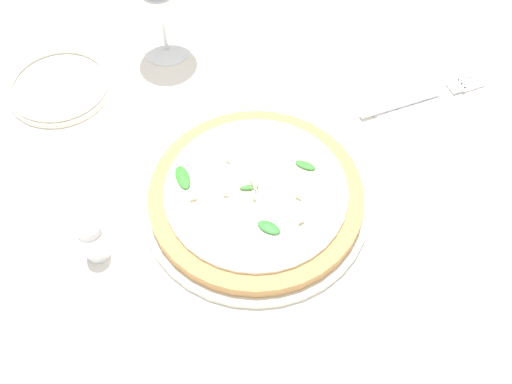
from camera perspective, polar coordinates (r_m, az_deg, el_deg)
name	(u,v)px	position (r m, az deg, el deg)	size (l,w,h in m)	color
ground_plane	(242,187)	(0.83, -1.38, 0.45)	(6.00, 6.00, 0.00)	silver
pizza_arugula_main	(256,198)	(0.80, -0.01, -0.53)	(0.31, 0.31, 0.05)	silver
napkin	(418,100)	(0.96, 15.13, 8.45)	(0.16, 0.12, 0.01)	white
fork	(423,96)	(0.97, 15.60, 8.76)	(0.22, 0.02, 0.00)	silver
side_plate_white	(59,86)	(0.99, -18.22, 9.54)	(0.16, 0.16, 0.02)	silver
shaker_pepper	(93,240)	(0.78, -15.22, -4.45)	(0.03, 0.03, 0.07)	silver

